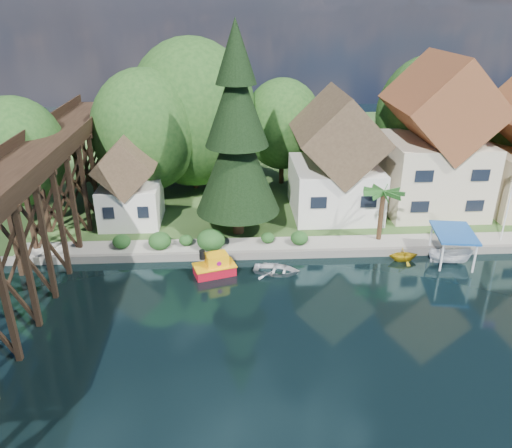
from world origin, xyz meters
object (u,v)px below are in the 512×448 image
object	(u,v)px
conifer	(237,138)
tugboat	(215,266)
trestle_bridge	(26,213)
boat_yellow	(404,254)
boat_canopy	(451,250)
shed	(130,186)
palm_tree	(383,194)
boat_white_a	(277,269)
house_center	(435,146)
house_left	(336,163)

from	to	relation	value
conifer	tugboat	bearing A→B (deg)	-106.73
trestle_bridge	boat_yellow	world-z (taller)	trestle_bridge
tugboat	boat_yellow	distance (m)	14.45
tugboat	boat_canopy	distance (m)	17.81
shed	tugboat	size ratio (longest dim) A/B	2.36
trestle_bridge	boat_canopy	bearing A→B (deg)	2.59
boat_canopy	trestle_bridge	bearing A→B (deg)	-177.41
tugboat	boat_yellow	bearing A→B (deg)	5.42
palm_tree	boat_canopy	size ratio (longest dim) A/B	1.01
boat_white_a	boat_canopy	distance (m)	13.33
shed	palm_tree	distance (m)	21.10
boat_canopy	boat_yellow	distance (m)	3.49
house_center	trestle_bridge	bearing A→B (deg)	-160.51
house_left	boat_white_a	xyz separation A→B (m)	(-6.12, -10.32, -4.78)
trestle_bridge	shed	world-z (taller)	trestle_bridge
conifer	boat_yellow	xyz separation A→B (m)	(12.56, -4.70, -7.99)
house_center	conifer	bearing A→B (deg)	-165.21
boat_canopy	boat_yellow	world-z (taller)	boat_canopy
palm_tree	tugboat	distance (m)	14.33
boat_white_a	tugboat	bearing A→B (deg)	102.55
palm_tree	house_center	bearing A→B (deg)	45.98
house_left	boat_canopy	size ratio (longest dim) A/B	2.47
conifer	boat_canopy	world-z (taller)	conifer
tugboat	boat_canopy	world-z (taller)	boat_canopy
palm_tree	boat_yellow	distance (m)	4.88
house_center	house_left	bearing A→B (deg)	-176.82
house_left	boat_yellow	xyz separation A→B (m)	(3.76, -8.90, -4.55)
shed	boat_canopy	bearing A→B (deg)	-17.56
shed	boat_canopy	xyz separation A→B (m)	(25.17, -7.96, -2.70)
boat_canopy	palm_tree	bearing A→B (deg)	144.25
shed	tugboat	xyz separation A→B (m)	(7.38, -8.76, -3.18)
house_left	house_center	bearing A→B (deg)	3.18
house_left	tugboat	distance (m)	15.44
tugboat	boat_yellow	xyz separation A→B (m)	(14.39, 1.36, -0.06)
shed	boat_white_a	distance (m)	15.20
house_left	boat_yellow	distance (m)	10.68
tugboat	conifer	bearing A→B (deg)	73.27
conifer	boat_canopy	distance (m)	18.39
trestle_bridge	tugboat	xyz separation A→B (m)	(12.38, 0.56, -4.70)
house_center	boat_canopy	world-z (taller)	house_center
shed	trestle_bridge	bearing A→B (deg)	-118.19
house_center	boat_canopy	size ratio (longest dim) A/B	3.12
trestle_bridge	boat_white_a	size ratio (longest dim) A/B	12.92
trestle_bridge	house_left	size ratio (longest dim) A/B	4.01
conifer	house_left	bearing A→B (deg)	25.50
house_left	shed	world-z (taller)	house_left
boat_yellow	house_left	bearing A→B (deg)	20.31
trestle_bridge	house_left	world-z (taller)	house_left
house_left	house_center	size ratio (longest dim) A/B	0.79
house_center	boat_white_a	xyz separation A→B (m)	(-15.12, -10.82, -6.06)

